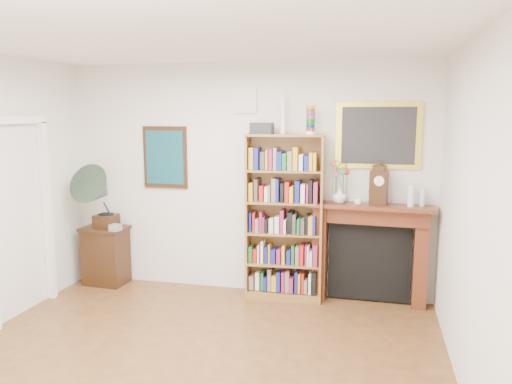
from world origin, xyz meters
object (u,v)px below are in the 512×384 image
Objects in this scene: bookshelf at (284,208)px; mantel_clock at (379,186)px; fireplace at (370,245)px; cd_stack at (115,228)px; flower_vase at (339,195)px; bottle_left at (411,196)px; teacup at (358,202)px; gramophone at (99,192)px; bottle_right at (422,197)px; side_cabinet at (106,255)px.

mantel_clock is at bearing -3.96° from bookshelf.
fireplace is 3.17× the size of mantel_clock.
cd_stack is 3.23m from mantel_clock.
fireplace is at bearing -0.17° from bookshelf.
mantel_clock reaches higher than flower_vase.
cd_stack is at bearing -174.98° from flower_vase.
teacup is at bearing -176.58° from bottle_left.
fireplace is at bearing 154.44° from mantel_clock.
gramophone reaches higher than bottle_left.
bookshelf is 1.11m from mantel_clock.
fireplace is 1.70× the size of gramophone.
flower_vase reaches higher than cd_stack.
bottle_right is at bearing -2.86° from bookshelf.
bookshelf reaches higher than teacup.
bottle_left is at bearing 11.82° from mantel_clock.
cd_stack is 2.98m from teacup.
bottle_left is (1.42, -0.01, 0.20)m from bookshelf.
fireplace is 7.06× the size of bottle_right.
mantel_clock reaches higher than cd_stack.
gramophone is at bearing -178.09° from teacup.
bookshelf reaches higher than bottle_left.
bookshelf is 2.44m from side_cabinet.
gramophone is 3.40m from mantel_clock.
flower_vase is (-0.44, 0.03, -0.13)m from mantel_clock.
bottle_left is (0.35, -0.02, -0.09)m from mantel_clock.
mantel_clock is (0.08, -0.06, 0.70)m from fireplace.
flower_vase is at bearing 176.28° from bottle_left.
bottle_right reaches higher than flower_vase.
flower_vase is at bearing 5.02° from cd_stack.
bottle_left is at bearing 6.40° from gramophone.
teacup is at bearing -150.94° from mantel_clock.
flower_vase is at bearing 7.95° from gramophone.
bookshelf is 13.01× the size of flower_vase.
side_cabinet is 6.30× the size of cd_stack.
flower_vase is (-0.36, -0.03, 0.57)m from fireplace.
bottle_right is (0.69, 0.09, 0.06)m from teacup.
cd_stack is (-3.09, -0.27, 0.10)m from fireplace.
bookshelf is at bearing -178.13° from bottle_right.
bookshelf is at bearing -175.96° from flower_vase.
side_cabinet is at bearing 147.12° from cd_stack.
teacup is 0.38× the size of bottle_left.
cd_stack is at bearing -179.40° from bookshelf.
gramophone is 2.97m from flower_vase.
teacup is at bearing 6.17° from gramophone.
cd_stack is at bearing -171.83° from fireplace.
mantel_clock is (3.16, 0.21, 0.60)m from cd_stack.
bottle_left is (3.74, 0.14, 0.07)m from gramophone.
gramophone reaches higher than side_cabinet.
bookshelf is at bearing 3.78° from side_cabinet.
bottle_left is 1.20× the size of bottle_right.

